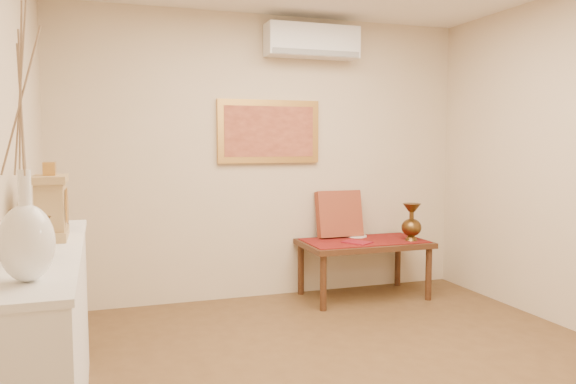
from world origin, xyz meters
name	(u,v)px	position (x,y,z in m)	size (l,w,h in m)	color
wall_back	(268,158)	(0.00, 2.25, 1.35)	(4.00, 0.02, 2.70)	beige
white_vase	(23,140)	(-1.81, -0.71, 1.50)	(0.20, 0.20, 1.04)	white
candlestick	(38,239)	(-1.81, -0.37, 1.08)	(0.10, 0.10, 0.21)	silver
brass_urn_small	(40,232)	(-1.81, -0.26, 1.10)	(0.11, 0.11, 0.24)	brown
table_cloth	(364,241)	(0.85, 1.88, 0.55)	(1.14, 0.59, 0.01)	maroon
brass_urn_tall	(412,218)	(1.28, 1.73, 0.78)	(0.19, 0.19, 0.43)	brown
plate	(357,236)	(0.87, 2.08, 0.56)	(0.20, 0.20, 0.01)	white
menu	(357,242)	(0.72, 1.77, 0.56)	(0.18, 0.25, 0.01)	maroon
cushion	(339,214)	(0.70, 2.13, 0.79)	(0.46, 0.10, 0.46)	maroon
display_ledge	(46,345)	(-1.82, 0.00, 0.49)	(0.37, 2.02, 0.98)	white
mantel_clock	(51,206)	(-1.80, 0.28, 1.15)	(0.17, 0.36, 0.41)	tan
wooden_chest	(53,208)	(-1.81, 0.64, 1.10)	(0.16, 0.21, 0.24)	tan
low_table	(364,248)	(0.85, 1.88, 0.48)	(1.20, 0.70, 0.55)	#442514
painting	(269,132)	(0.00, 2.22, 1.60)	(1.00, 0.06, 0.60)	#B7823A
ac_unit	(312,42)	(0.40, 2.12, 2.45)	(0.90, 0.25, 0.30)	silver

